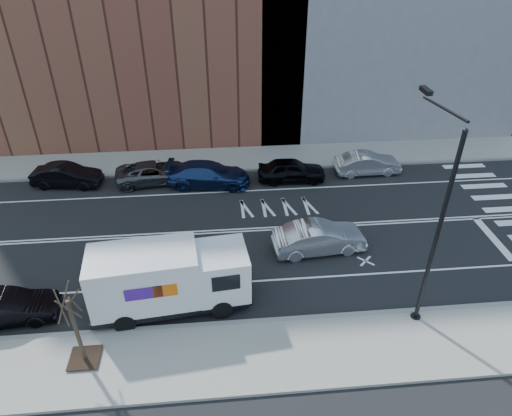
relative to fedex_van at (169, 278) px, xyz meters
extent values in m
plane|color=black|center=(3.74, 5.60, -1.67)|extent=(120.00, 120.00, 0.00)
cube|color=gray|center=(3.74, -3.20, -1.59)|extent=(44.00, 3.60, 0.15)
cube|color=gray|center=(3.74, 14.40, -1.59)|extent=(44.00, 3.60, 0.15)
cube|color=gray|center=(3.74, -1.40, -1.58)|extent=(44.00, 0.25, 0.17)
cube|color=gray|center=(3.74, 12.60, -1.58)|extent=(44.00, 0.25, 0.17)
cylinder|color=black|center=(10.74, -1.80, 2.83)|extent=(0.18, 0.18, 9.00)
cylinder|color=black|center=(10.74, -1.80, -1.57)|extent=(0.44, 0.44, 0.20)
sphere|color=black|center=(10.74, -1.80, 7.28)|extent=(0.20, 0.20, 0.20)
cylinder|color=black|center=(10.74, -0.10, 7.43)|extent=(0.11, 3.49, 0.48)
cube|color=black|center=(10.74, 1.60, 7.53)|extent=(0.25, 0.80, 0.18)
cube|color=#FFF2CC|center=(10.74, 1.60, 7.43)|extent=(0.18, 0.55, 0.03)
cube|color=black|center=(-3.26, -2.80, -1.44)|extent=(1.20, 1.20, 0.04)
cylinder|color=#382B1E|center=(-3.26, -2.80, 0.08)|extent=(0.16, 0.16, 3.20)
cylinder|color=#382B1E|center=(-3.01, -2.80, 1.48)|extent=(0.06, 0.80, 1.44)
cylinder|color=#382B1E|center=(-3.18, -2.56, 1.48)|extent=(0.81, 0.31, 1.19)
cylinder|color=#382B1E|center=(-3.46, -2.66, 1.48)|extent=(0.58, 0.76, 1.50)
cylinder|color=#382B1E|center=(-3.46, -2.95, 1.48)|extent=(0.47, 0.61, 1.37)
cylinder|color=#382B1E|center=(-3.18, -3.04, 1.48)|extent=(0.72, 0.29, 1.13)
cube|color=black|center=(-0.02, 0.00, -1.17)|extent=(6.98, 2.98, 0.33)
cube|color=silver|center=(2.37, 0.24, 0.03)|extent=(2.42, 2.56, 2.19)
cube|color=black|center=(3.48, 0.36, 0.36)|extent=(0.27, 2.02, 1.04)
cube|color=black|center=(2.50, -0.94, 0.36)|extent=(1.20, 0.17, 0.77)
cube|color=black|center=(2.25, 1.43, 0.36)|extent=(1.20, 0.17, 0.77)
cube|color=black|center=(3.44, 0.35, -1.06)|extent=(0.39, 2.19, 0.38)
cube|color=silver|center=(-1.00, -0.10, 0.25)|extent=(4.82, 2.86, 2.52)
cube|color=#47198C|center=(-0.87, -1.32, 0.41)|extent=(1.53, 0.18, 0.60)
cube|color=orange|center=(0.00, -1.23, 0.41)|extent=(0.98, 0.12, 0.60)
cube|color=#47198C|center=(-1.13, 1.12, 0.41)|extent=(1.53, 0.18, 0.60)
cube|color=orange|center=(-0.25, 1.21, 0.41)|extent=(0.98, 0.12, 0.60)
cylinder|color=black|center=(2.27, -0.87, -1.21)|extent=(0.95, 0.40, 0.92)
cylinder|color=black|center=(2.04, 1.31, -1.21)|extent=(0.95, 0.40, 0.92)
cylinder|color=black|center=(-1.87, -1.29, -1.21)|extent=(0.95, 0.40, 0.92)
cylinder|color=black|center=(-2.09, 0.88, -1.21)|extent=(0.95, 0.40, 0.92)
imported|color=black|center=(-7.46, 11.69, -0.94)|extent=(4.56, 2.07, 1.45)
imported|color=#4D4E54|center=(-1.86, 11.68, -0.98)|extent=(5.18, 2.92, 1.37)
imported|color=navy|center=(1.73, 10.94, -0.89)|extent=(5.61, 2.84, 1.56)
imported|color=black|center=(7.23, 11.05, -0.91)|extent=(4.52, 1.97, 1.52)
imported|color=silver|center=(12.54, 11.57, -0.93)|extent=(4.49, 1.70, 1.46)
imported|color=silver|center=(7.49, 3.45, -0.87)|extent=(4.98, 2.14, 1.59)
imported|color=black|center=(-7.04, -0.21, -0.96)|extent=(4.40, 1.87, 1.41)
camera|label=1|loc=(2.44, -15.33, 13.44)|focal=32.00mm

